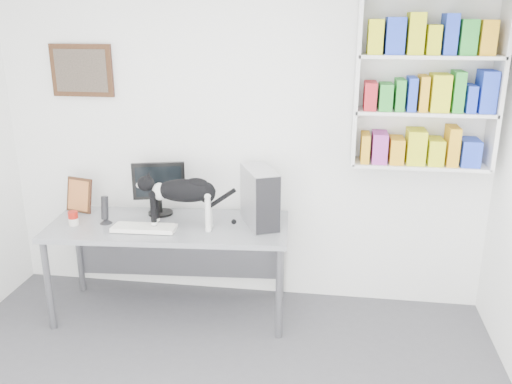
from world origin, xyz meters
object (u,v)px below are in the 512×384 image
Objects in this scene: pc_tower at (260,197)px; speaker at (105,209)px; keyboard at (144,228)px; cat at (183,203)px; desk at (171,269)px; leaning_print at (79,194)px; bookshelf at (426,85)px; monitor at (159,188)px; soup_can at (73,218)px.

speaker is (-1.19, -0.17, -0.11)m from pc_tower.
cat is at bearing 10.68° from keyboard.
desk is 0.46m from keyboard.
speaker is 0.34× the size of cat.
speaker is 0.65m from cat.
pc_tower is at bearing 14.24° from keyboard.
bookshelf is at bearing 17.84° from leaning_print.
desk is at bearing -73.23° from monitor.
pc_tower is 1.46m from soup_can.
monitor is (-0.13, 0.21, 0.61)m from desk.
pc_tower reaches higher than leaning_print.
pc_tower is 1.50× the size of leaning_print.
pc_tower is 4.01× the size of soup_can.
leaning_print is 0.33m from soup_can.
pc_tower is at bearing -170.53° from bookshelf.
soup_can is (-0.59, -0.33, -0.17)m from monitor.
keyboard reaches higher than desk.
leaning_print is at bearing 149.78° from speaker.
keyboard is at bearing 172.99° from pc_tower.
monitor is 0.70m from soup_can.
soup_can reaches higher than keyboard.
bookshelf is 4.20× the size of leaning_print.
keyboard is 0.75m from leaning_print.
bookshelf reaches higher than soup_can.
leaning_print reaches higher than desk.
leaning_print is 2.66× the size of soup_can.
pc_tower is at bearing -21.69° from monitor.
bookshelf is 2.84m from soup_can.
keyboard is (-0.14, -0.15, 0.41)m from desk.
desk is 0.62m from cat.
monitor is 1.95× the size of speaker.
pc_tower is at bearing 9.53° from soup_can.
pc_tower reaches higher than cat.
speaker is 0.39m from leaning_print.
leaning_print is at bearing 153.57° from pc_tower.
cat reaches higher than speaker.
desk is 8.14× the size of speaker.
leaning_print is (-0.68, -0.03, -0.08)m from monitor.
monitor is at bearing -177.01° from bookshelf.
pc_tower is 0.59m from cat.
cat is (-0.55, -0.19, -0.02)m from pc_tower.
cat is at bearing -60.59° from monitor.
monitor is 1.01× the size of pc_tower.
soup_can is 0.17× the size of cat.
pc_tower is at bearing 13.46° from speaker.
leaning_print is at bearing 151.21° from keyboard.
bookshelf reaches higher than keyboard.
desk is 4.19× the size of pc_tower.
soup_can is at bearing -157.15° from speaker.
speaker is 2.06× the size of soup_can.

